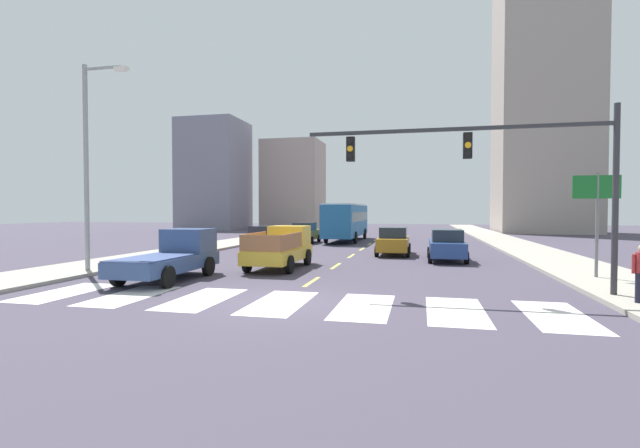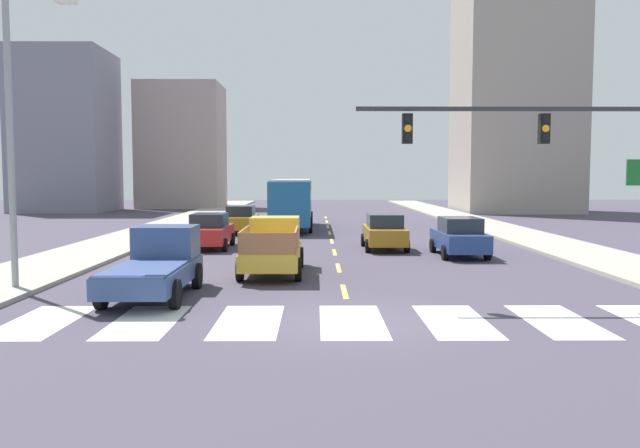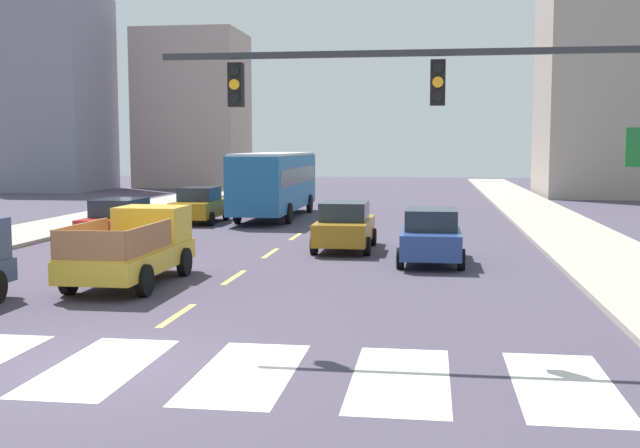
# 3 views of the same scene
# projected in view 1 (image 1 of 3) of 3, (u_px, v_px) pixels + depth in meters

# --- Properties ---
(ground_plane) EXTENTS (160.00, 160.00, 0.00)m
(ground_plane) POSITION_uv_depth(u_px,v_px,m) (280.00, 303.00, 13.23)
(ground_plane) COLOR #433D4C
(sidewalk_right) EXTENTS (3.81, 110.00, 0.15)m
(sidewalk_right) POSITION_uv_depth(u_px,v_px,m) (535.00, 252.00, 28.32)
(sidewalk_right) COLOR #9F998D
(sidewalk_right) RESTS_ON ground
(sidewalk_left) EXTENTS (3.81, 110.00, 0.15)m
(sidewalk_left) POSITION_uv_depth(u_px,v_px,m) (211.00, 246.00, 33.25)
(sidewalk_left) COLOR #9F998D
(sidewalk_left) RESTS_ON ground
(crosswalk_stripe_0) EXTENTS (1.54, 3.66, 0.01)m
(crosswalk_stripe_0) POSITION_uv_depth(u_px,v_px,m) (65.00, 292.00, 14.89)
(crosswalk_stripe_0) COLOR silver
(crosswalk_stripe_0) RESTS_ON ground
(crosswalk_stripe_1) EXTENTS (1.54, 3.66, 0.01)m
(crosswalk_stripe_1) POSITION_uv_depth(u_px,v_px,m) (131.00, 295.00, 14.34)
(crosswalk_stripe_1) COLOR silver
(crosswalk_stripe_1) RESTS_ON ground
(crosswalk_stripe_2) EXTENTS (1.54, 3.66, 0.01)m
(crosswalk_stripe_2) POSITION_uv_depth(u_px,v_px,m) (202.00, 299.00, 13.79)
(crosswalk_stripe_2) COLOR silver
(crosswalk_stripe_2) RESTS_ON ground
(crosswalk_stripe_3) EXTENTS (1.54, 3.66, 0.01)m
(crosswalk_stripe_3) POSITION_uv_depth(u_px,v_px,m) (280.00, 303.00, 13.23)
(crosswalk_stripe_3) COLOR silver
(crosswalk_stripe_3) RESTS_ON ground
(crosswalk_stripe_4) EXTENTS (1.54, 3.66, 0.01)m
(crosswalk_stripe_4) POSITION_uv_depth(u_px,v_px,m) (364.00, 307.00, 12.68)
(crosswalk_stripe_4) COLOR silver
(crosswalk_stripe_4) RESTS_ON ground
(crosswalk_stripe_5) EXTENTS (1.54, 3.66, 0.01)m
(crosswalk_stripe_5) POSITION_uv_depth(u_px,v_px,m) (456.00, 311.00, 12.13)
(crosswalk_stripe_5) COLOR silver
(crosswalk_stripe_5) RESTS_ON ground
(crosswalk_stripe_6) EXTENTS (1.54, 3.66, 0.01)m
(crosswalk_stripe_6) POSITION_uv_depth(u_px,v_px,m) (556.00, 316.00, 11.58)
(crosswalk_stripe_6) COLOR silver
(crosswalk_stripe_6) RESTS_ON ground
(lane_dash_0) EXTENTS (0.16, 2.40, 0.01)m
(lane_dash_0) POSITION_uv_depth(u_px,v_px,m) (312.00, 282.00, 17.13)
(lane_dash_0) COLOR #D1C851
(lane_dash_0) RESTS_ON ground
(lane_dash_1) EXTENTS (0.16, 2.40, 0.01)m
(lane_dash_1) POSITION_uv_depth(u_px,v_px,m) (336.00, 266.00, 22.01)
(lane_dash_1) COLOR #D1C851
(lane_dash_1) RESTS_ON ground
(lane_dash_2) EXTENTS (0.16, 2.40, 0.01)m
(lane_dash_2) POSITION_uv_depth(u_px,v_px,m) (351.00, 256.00, 26.88)
(lane_dash_2) COLOR #D1C851
(lane_dash_2) RESTS_ON ground
(lane_dash_3) EXTENTS (0.16, 2.40, 0.01)m
(lane_dash_3) POSITION_uv_depth(u_px,v_px,m) (362.00, 249.00, 31.76)
(lane_dash_3) COLOR #D1C851
(lane_dash_3) RESTS_ON ground
(lane_dash_4) EXTENTS (0.16, 2.40, 0.01)m
(lane_dash_4) POSITION_uv_depth(u_px,v_px,m) (370.00, 244.00, 36.63)
(lane_dash_4) COLOR #D1C851
(lane_dash_4) RESTS_ON ground
(lane_dash_5) EXTENTS (0.16, 2.40, 0.01)m
(lane_dash_5) POSITION_uv_depth(u_px,v_px,m) (376.00, 240.00, 41.51)
(lane_dash_5) COLOR #D1C851
(lane_dash_5) RESTS_ON ground
(lane_dash_6) EXTENTS (0.16, 2.40, 0.01)m
(lane_dash_6) POSITION_uv_depth(u_px,v_px,m) (381.00, 237.00, 46.38)
(lane_dash_6) COLOR #D1C851
(lane_dash_6) RESTS_ON ground
(lane_dash_7) EXTENTS (0.16, 2.40, 0.01)m
(lane_dash_7) POSITION_uv_depth(u_px,v_px,m) (384.00, 234.00, 51.26)
(lane_dash_7) COLOR #D1C851
(lane_dash_7) RESTS_ON ground
(pickup_stakebed) EXTENTS (2.18, 5.20, 1.96)m
(pickup_stakebed) POSITION_uv_depth(u_px,v_px,m) (282.00, 248.00, 21.47)
(pickup_stakebed) COLOR gold
(pickup_stakebed) RESTS_ON ground
(pickup_dark) EXTENTS (2.18, 5.20, 1.96)m
(pickup_dark) POSITION_uv_depth(u_px,v_px,m) (174.00, 256.00, 17.87)
(pickup_dark) COLOR #314979
(pickup_dark) RESTS_ON ground
(city_bus) EXTENTS (2.72, 10.80, 3.32)m
(city_bus) POSITION_uv_depth(u_px,v_px,m) (346.00, 219.00, 40.01)
(city_bus) COLOR #1F5C93
(city_bus) RESTS_ON ground
(sedan_near_left) EXTENTS (2.02, 4.40, 1.72)m
(sedan_near_left) POSITION_uv_depth(u_px,v_px,m) (393.00, 241.00, 27.48)
(sedan_near_left) COLOR #A36F19
(sedan_near_left) RESTS_ON ground
(sedan_far) EXTENTS (2.02, 4.40, 1.72)m
(sedan_far) POSITION_uv_depth(u_px,v_px,m) (305.00, 233.00, 37.74)
(sedan_far) COLOR #A57516
(sedan_far) RESTS_ON ground
(sedan_mid) EXTENTS (2.02, 4.40, 1.72)m
(sedan_mid) POSITION_uv_depth(u_px,v_px,m) (447.00, 245.00, 24.22)
(sedan_mid) COLOR navy
(sedan_mid) RESTS_ON ground
(sedan_near_right) EXTENTS (2.02, 4.40, 1.72)m
(sedan_near_right) POSITION_uv_depth(u_px,v_px,m) (265.00, 239.00, 29.76)
(sedan_near_right) COLOR red
(sedan_near_right) RESTS_ON ground
(traffic_signal_gantry) EXTENTS (9.72, 0.27, 6.00)m
(traffic_signal_gantry) POSITION_uv_depth(u_px,v_px,m) (506.00, 164.00, 14.29)
(traffic_signal_gantry) COLOR #2D2D33
(traffic_signal_gantry) RESTS_ON ground
(direction_sign_green) EXTENTS (1.70, 0.12, 4.20)m
(direction_sign_green) POSITION_uv_depth(u_px,v_px,m) (597.00, 203.00, 17.26)
(direction_sign_green) COLOR slate
(direction_sign_green) RESTS_ON ground
(streetlight_left) EXTENTS (2.20, 0.28, 9.00)m
(streetlight_left) POSITION_uv_depth(u_px,v_px,m) (89.00, 159.00, 19.24)
(streetlight_left) COLOR gray
(streetlight_left) RESTS_ON ground
(tower_tall_centre) EXTENTS (11.00, 9.75, 56.37)m
(tower_tall_centre) POSITION_uv_depth(u_px,v_px,m) (546.00, 4.00, 54.82)
(tower_tall_centre) COLOR #A09389
(tower_tall_centre) RESTS_ON ground
(block_mid_left) EXTENTS (8.75, 8.51, 16.02)m
(block_mid_left) POSITION_uv_depth(u_px,v_px,m) (214.00, 175.00, 66.39)
(block_mid_left) COLOR gray
(block_mid_left) RESTS_ON ground
(block_mid_right) EXTENTS (8.94, 7.93, 13.80)m
(block_mid_right) POSITION_uv_depth(u_px,v_px,m) (294.00, 185.00, 71.66)
(block_mid_right) COLOR #A6928B
(block_mid_right) RESTS_ON ground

